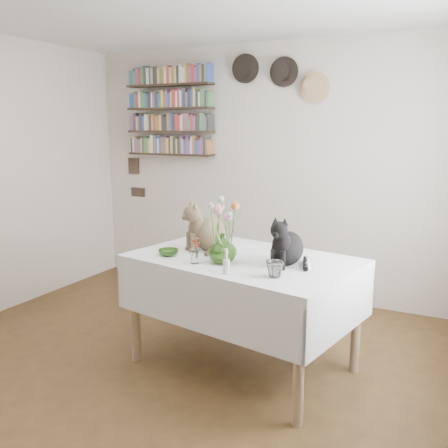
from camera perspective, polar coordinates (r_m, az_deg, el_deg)
The scene contains 14 objects.
room at distance 3.07m, azimuth -10.60°, elevation 2.56°, with size 4.08×4.58×2.58m.
dining_table at distance 3.51m, azimuth 2.21°, elevation -6.96°, with size 1.66×1.23×0.81m.
tabby_cat at distance 3.64m, azimuth -1.70°, elevation -0.04°, with size 0.25×0.32×0.37m, color olive, non-canonical shape.
black_cat at distance 3.27m, azimuth 7.30°, elevation -1.73°, with size 0.22×0.29×0.34m, color black, non-canonical shape.
flower_vase at distance 3.29m, azimuth -0.19°, elevation -2.78°, with size 0.19×0.19×0.20m, color #6BAC41.
green_bowl at distance 3.52m, azimuth -6.37°, elevation -3.24°, with size 0.14×0.14×0.04m, color #6BAC41.
drinking_glass at distance 3.01m, azimuth 5.84°, elevation -5.14°, with size 0.11×0.11×0.10m, color white.
candlestick at distance 3.06m, azimuth 0.26°, elevation -4.75°, with size 0.04×0.04×0.16m.
berry_jar at distance 3.28m, azimuth -3.39°, elevation -3.03°, with size 0.05×0.05×0.20m.
porcelain_figurine at distance 3.22m, azimuth 9.54°, elevation -4.35°, with size 0.05×0.05×0.10m.
flower_bouquet at distance 3.25m, azimuth -0.11°, elevation 1.36°, with size 0.17×0.13×0.39m.
bookshelf_unit at distance 5.44m, azimuth -6.20°, elevation 12.59°, with size 1.00×0.16×0.91m.
wall_hats at distance 4.93m, azimuth 6.38°, elevation 16.52°, with size 0.98×0.09×0.48m.
wall_art_plaques at distance 5.83m, azimuth -10.07°, elevation 5.32°, with size 0.21×0.02×0.44m.
Camera 1 is at (1.85, -2.41, 1.70)m, focal length 40.00 mm.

